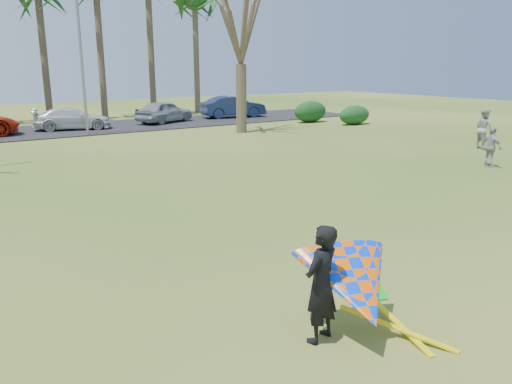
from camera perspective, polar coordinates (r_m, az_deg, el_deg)
ground at (r=10.33m, az=6.39°, el=-8.20°), size 100.00×100.00×0.00m
parking_strip at (r=33.00m, az=-23.50°, el=6.34°), size 46.00×7.00×0.06m
bare_tree_right at (r=30.10m, az=-1.76°, el=19.33°), size 6.27×6.27×9.21m
streetlight at (r=30.36m, az=-19.05°, el=14.57°), size 2.28×0.18×8.00m
hedge_near at (r=34.82m, az=11.19°, el=8.63°), size 2.58×1.17×1.29m
hedge_far at (r=35.77m, az=6.24°, el=9.12°), size 2.68×1.26×1.49m
car_3 at (r=33.07m, az=-20.27°, el=7.87°), size 4.89×2.93×1.33m
car_4 at (r=35.43m, az=-10.42°, el=9.03°), size 4.76×3.38×1.50m
car_5 at (r=38.39m, az=-2.62°, el=9.71°), size 5.08×2.53×1.60m
pedestrian_a at (r=26.51m, az=24.59°, el=6.59°), size 1.01×1.13×1.93m
pedestrian_b at (r=21.81m, az=25.28°, el=4.65°), size 0.57×0.99×1.58m
kite_flyer at (r=7.47m, az=10.89°, el=-10.39°), size 2.13×2.39×2.02m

